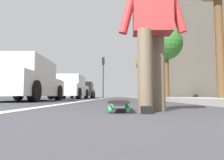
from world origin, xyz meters
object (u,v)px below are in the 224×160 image
parked_car_near (25,81)px  street_tree_far (146,63)px  parked_car_far (84,91)px  skater_person (152,23)px  traffic_light (103,70)px  street_tree_mid (166,44)px  parked_car_mid (70,88)px  skateboard (119,102)px

parked_car_near → street_tree_far: size_ratio=1.03×
parked_car_near → parked_car_far: bearing=-0.3°
skater_person → street_tree_far: street_tree_far is taller
traffic_light → street_tree_mid: (-10.92, -4.31, 0.03)m
parked_car_mid → street_tree_far: 9.09m
parked_car_far → street_tree_mid: bearing=-142.5°
skater_person → parked_car_mid: bearing=17.2°
parked_car_mid → street_tree_far: bearing=-41.8°
street_tree_mid → traffic_light: bearing=21.5°
parked_car_far → traffic_light: 4.29m
skater_person → street_tree_far: bearing=-7.8°
traffic_light → street_tree_far: bearing=-123.3°
parked_car_mid → parked_car_far: bearing=1.4°
skater_person → parked_car_far: 17.52m
skateboard → traffic_light: size_ratio=0.19×
skater_person → traffic_light: (20.32, 1.91, 2.15)m
skateboard → parked_car_far: 17.32m
parked_car_near → street_tree_mid: (4.44, -6.01, 2.42)m
parked_car_far → traffic_light: bearing=-27.3°
parked_car_far → street_tree_far: size_ratio=0.96×
parked_car_near → parked_car_far: size_ratio=1.07×
skateboard → street_tree_far: 17.86m
skateboard → street_tree_mid: size_ratio=0.20×
parked_car_near → street_tree_far: (12.52, -6.01, 2.66)m
parked_car_near → skater_person: bearing=-143.9°
parked_car_far → traffic_light: traffic_light is taller
parked_car_mid → street_tree_mid: (-1.60, -5.80, 2.40)m
parked_car_near → street_tree_far: street_tree_far is taller
parked_car_near → traffic_light: 15.64m
parked_car_near → street_tree_far: bearing=-25.6°
skateboard → parked_car_mid: size_ratio=0.20×
parked_car_near → street_tree_mid: 7.86m
parked_car_mid → traffic_light: 9.73m
skater_person → street_tree_mid: size_ratio=0.40×
parked_car_mid → street_tree_mid: size_ratio=1.01×
skater_person → street_tree_far: size_ratio=0.37×
skateboard → parked_car_mid: (10.86, 3.06, 0.63)m
parked_car_mid → skateboard: bearing=-164.3°
skateboard → parked_car_near: parked_car_near is taller
parked_car_far → street_tree_far: 6.52m
parked_car_far → skater_person: bearing=-168.3°
parked_car_mid → street_tree_far: (6.48, -5.80, 2.64)m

